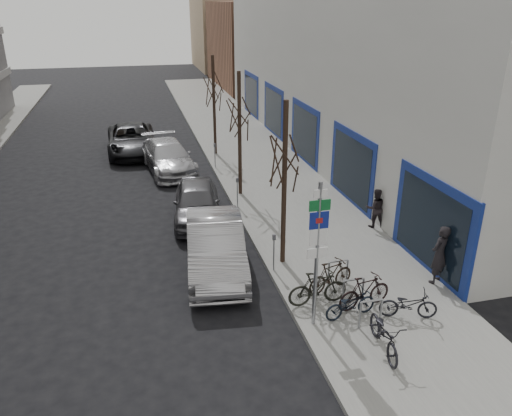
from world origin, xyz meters
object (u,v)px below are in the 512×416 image
parked_car_front (216,246)px  tree_near (285,146)px  meter_front (274,249)px  meter_mid (237,189)px  meter_back (215,153)px  parked_car_back (168,157)px  pedestrian_near (439,255)px  bike_far_inner (331,276)px  tree_far (213,82)px  highway_sign_pole (317,247)px  bike_near_left (385,331)px  bike_near_right (365,291)px  tree_mid (239,105)px  lane_car (132,139)px  bike_mid_curb (351,302)px  bike_mid_inner (318,288)px  bike_rack (353,289)px  parked_car_mid (197,202)px  bike_far_curb (409,302)px  pedestrian_far (375,208)px

parked_car_front → tree_near: bearing=-0.8°
meter_front → meter_mid: bearing=90.0°
meter_back → parked_car_back: bearing=171.0°
meter_back → pedestrian_near: pedestrian_near is taller
meter_mid → bike_far_inner: (1.31, -7.06, -0.27)m
parked_car_back → pedestrian_near: pedestrian_near is taller
tree_far → meter_mid: 8.62m
tree_near → meter_front: bearing=-132.0°
highway_sign_pole → meter_front: size_ratio=3.31×
highway_sign_pole → meter_back: bearing=91.0°
parked_car_back → bike_near_left: bearing=-83.4°
tree_far → bike_far_inner: (0.86, -15.06, -3.45)m
meter_front → tree_far: bearing=88.1°
tree_far → parked_car_front: 13.31m
highway_sign_pole → bike_near_left: (1.29, -1.46, -1.75)m
meter_front → bike_near_right: bearing=-54.1°
tree_mid → tree_near: bearing=-90.0°
tree_far → lane_car: size_ratio=0.96×
bike_near_right → bike_mid_curb: bike_near_right is taller
meter_back → bike_mid_curb: (1.33, -13.95, -0.30)m
meter_back → bike_mid_inner: size_ratio=0.72×
tree_far → bike_near_right: size_ratio=3.25×
bike_far_inner → bike_rack: bearing=-176.7°
parked_car_mid → bike_far_curb: bearing=-53.6°
tree_far → bike_mid_inner: (0.23, -15.65, -3.42)m
bike_rack → parked_car_back: parked_car_back is taller
tree_mid → bike_mid_curb: bearing=-85.0°
parked_car_mid → parked_car_back: size_ratio=0.84×
tree_far → meter_back: size_ratio=4.33×
tree_far → pedestrian_near: bearing=-74.7°
bike_near_left → parked_car_back: parked_car_back is taller
tree_mid → lane_car: tree_mid is taller
bike_far_inner → bike_near_left: bearing=165.7°
bike_near_left → pedestrian_far: 7.44m
bike_near_left → meter_front: bearing=116.0°
tree_mid → meter_mid: 3.55m
bike_mid_inner → lane_car: (-4.77, 17.39, 0.11)m
bike_rack → bike_mid_inner: size_ratio=1.28×
meter_mid → lane_car: lane_car is taller
tree_near → tree_mid: size_ratio=1.00×
highway_sign_pole → meter_mid: (-0.25, 8.51, -1.54)m
bike_rack → lane_car: bearing=108.0°
tree_near → tree_far: (0.00, 13.00, 0.00)m
tree_mid → parked_car_front: size_ratio=1.07×
bike_far_curb → pedestrian_far: size_ratio=1.01×
bike_far_inner → parked_car_back: 13.44m
lane_car → pedestrian_far: bearing=-57.0°
bike_mid_inner → parked_car_back: parked_car_back is taller
highway_sign_pole → bike_far_curb: (2.59, -0.35, -1.83)m
bike_near_right → bike_far_curb: bike_near_right is taller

